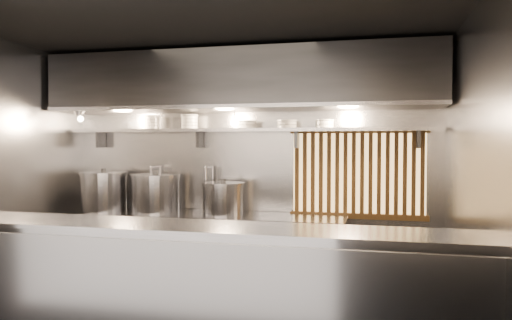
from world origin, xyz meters
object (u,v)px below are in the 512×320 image
at_px(pendant_bulb, 234,123).
at_px(stock_pot_left, 104,191).
at_px(heat_lamp, 79,114).
at_px(stock_pot_right, 223,198).
at_px(stock_pot_mid, 156,193).

bearing_deg(pendant_bulb, stock_pot_left, -177.15).
distance_m(heat_lamp, pendant_bulb, 1.83).
distance_m(stock_pot_left, stock_pot_right, 1.54).
xyz_separation_m(pendant_bulb, stock_pot_right, (-0.11, -0.08, -0.87)).
bearing_deg(stock_pot_left, pendant_bulb, 2.85).
height_order(stock_pot_left, stock_pot_mid, stock_pot_left).
distance_m(pendant_bulb, stock_pot_left, 1.85).
bearing_deg(stock_pot_right, heat_lamp, -171.06).
relative_size(stock_pot_left, stock_pot_right, 1.21).
xyz_separation_m(stock_pot_left, stock_pot_right, (1.54, -0.00, -0.05)).
bearing_deg(pendant_bulb, stock_pot_mid, -177.76).
bearing_deg(stock_pot_mid, heat_lamp, -159.17).
bearing_deg(pendant_bulb, heat_lamp, -169.00).
bearing_deg(heat_lamp, stock_pot_right, 8.94).
xyz_separation_m(heat_lamp, stock_pot_mid, (0.82, 0.31, -0.94)).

